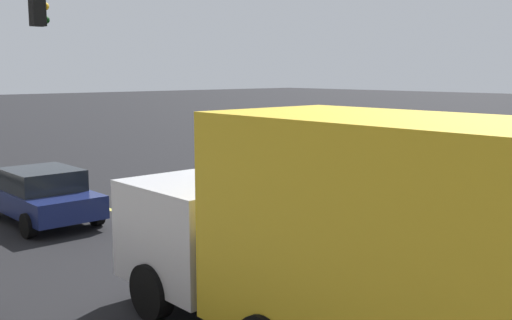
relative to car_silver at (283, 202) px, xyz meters
name	(u,v)px	position (x,y,z in m)	size (l,w,h in m)	color
ground	(301,276)	(-2.57, 2.05, -0.73)	(200.00, 200.00, 0.00)	black
lane_stripe_center	(301,275)	(-2.57, 2.05, -0.72)	(80.00, 0.16, 0.01)	#D8CC4C
car_silver	(283,202)	(0.00, 0.00, 0.00)	(4.21, 2.01, 1.46)	#A8AAB2
car_navy	(42,194)	(4.84, 4.03, 0.00)	(3.92, 1.96, 1.41)	navy
truck_yellow	(369,241)	(-5.67, 4.07, 1.02)	(7.96, 2.67, 3.35)	silver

